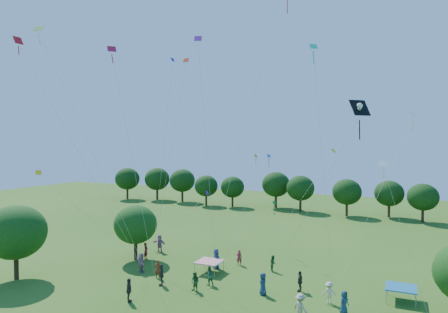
% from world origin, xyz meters
% --- Properties ---
extents(near_tree_west, '(5.27, 5.27, 6.55)m').
position_xyz_m(near_tree_west, '(-18.51, 10.45, 4.18)').
color(near_tree_west, '#422B19').
rests_on(near_tree_west, ground).
extents(near_tree_north, '(4.40, 4.40, 5.63)m').
position_xyz_m(near_tree_north, '(-12.51, 19.63, 3.64)').
color(near_tree_north, '#422B19').
rests_on(near_tree_north, ground).
extents(treeline, '(88.01, 8.77, 6.77)m').
position_xyz_m(treeline, '(-1.73, 55.43, 4.09)').
color(treeline, '#422B19').
rests_on(treeline, ground).
extents(tent_red_stripe, '(2.20, 2.20, 1.10)m').
position_xyz_m(tent_red_stripe, '(-3.72, 18.99, 1.04)').
color(tent_red_stripe, red).
rests_on(tent_red_stripe, ground).
extents(tent_blue, '(2.20, 2.20, 1.10)m').
position_xyz_m(tent_blue, '(12.52, 19.00, 1.04)').
color(tent_blue, '#165E93').
rests_on(tent_blue, ground).
extents(crowd_person_0, '(0.76, 0.98, 1.76)m').
position_xyz_m(crowd_person_0, '(2.53, 15.90, 0.88)').
color(crowd_person_0, navy).
rests_on(crowd_person_0, ground).
extents(crowd_person_1, '(0.66, 0.56, 1.49)m').
position_xyz_m(crowd_person_1, '(-2.07, 22.29, 0.75)').
color(crowd_person_1, maroon).
rests_on(crowd_person_1, ground).
extents(crowd_person_2, '(0.85, 0.58, 1.57)m').
position_xyz_m(crowd_person_2, '(-2.72, 14.34, 0.78)').
color(crowd_person_2, '#245429').
rests_on(crowd_person_2, ground).
extents(crowd_person_4, '(1.01, 1.15, 1.81)m').
position_xyz_m(crowd_person_4, '(-6.25, 10.37, 0.91)').
color(crowd_person_4, '#382E2C').
rests_on(crowd_person_4, ground).
extents(crowd_person_5, '(1.74, 1.46, 1.81)m').
position_xyz_m(crowd_person_5, '(-9.56, 16.45, 0.91)').
color(crowd_person_5, '#92557A').
rests_on(crowd_person_5, ground).
extents(crowd_person_6, '(1.00, 1.01, 1.88)m').
position_xyz_m(crowd_person_6, '(-3.69, 20.39, 0.94)').
color(crowd_person_6, navy).
rests_on(crowd_person_6, ground).
extents(crowd_person_7, '(0.62, 0.42, 1.62)m').
position_xyz_m(crowd_person_7, '(-7.29, 15.82, 0.81)').
color(crowd_person_7, maroon).
rests_on(crowd_person_7, ground).
extents(crowd_person_8, '(0.82, 0.89, 1.61)m').
position_xyz_m(crowd_person_8, '(-2.35, 16.12, 0.81)').
color(crowd_person_8, '#2A643F').
rests_on(crowd_person_8, ground).
extents(crowd_person_9, '(1.32, 1.11, 1.86)m').
position_xyz_m(crowd_person_9, '(6.33, 12.54, 0.93)').
color(crowd_person_9, '#A8A286').
rests_on(crowd_person_9, ground).
extents(crowd_person_10, '(0.52, 1.02, 1.68)m').
position_xyz_m(crowd_person_10, '(5.05, 17.80, 0.84)').
color(crowd_person_10, '#39342E').
rests_on(crowd_person_10, ground).
extents(crowd_person_11, '(1.84, 0.84, 1.91)m').
position_xyz_m(crowd_person_11, '(-11.85, 23.06, 0.95)').
color(crowd_person_11, '#AD659F').
rests_on(crowd_person_11, ground).
extents(crowd_person_12, '(0.76, 0.92, 1.64)m').
position_xyz_m(crowd_person_12, '(8.87, 14.91, 0.82)').
color(crowd_person_12, navy).
rests_on(crowd_person_12, ground).
extents(crowd_person_13, '(0.55, 0.72, 1.70)m').
position_xyz_m(crowd_person_13, '(-11.63, 20.19, 0.85)').
color(crowd_person_13, maroon).
rests_on(crowd_person_13, ground).
extents(crowd_person_14, '(0.67, 0.85, 1.52)m').
position_xyz_m(crowd_person_14, '(1.56, 21.80, 0.76)').
color(crowd_person_14, '#26592C').
rests_on(crowd_person_14, ground).
extents(crowd_person_15, '(1.15, 0.77, 1.62)m').
position_xyz_m(crowd_person_15, '(7.60, 16.37, 0.81)').
color(crowd_person_15, beige).
rests_on(crowd_person_15, ground).
extents(crowd_person_16, '(0.98, 1.16, 1.81)m').
position_xyz_m(crowd_person_16, '(-5.95, 14.35, 0.91)').
color(crowd_person_16, '#3C3430').
rests_on(crowd_person_16, ground).
extents(pirate_kite, '(7.20, 2.62, 13.33)m').
position_xyz_m(pirate_kite, '(9.96, 11.17, 13.85)').
color(pirate_kite, black).
extents(red_high_kite, '(5.62, 5.83, 25.64)m').
position_xyz_m(red_high_kite, '(2.26, 18.86, 21.38)').
color(red_high_kite, red).
extents(small_kite_0, '(7.79, 6.20, 19.24)m').
position_xyz_m(small_kite_0, '(-14.24, 9.84, 16.57)').
color(small_kite_0, red).
extents(small_kite_1, '(3.82, 0.42, 18.33)m').
position_xyz_m(small_kite_1, '(-6.29, 17.48, 14.33)').
color(small_kite_1, '#FF2B0D').
extents(small_kite_2, '(0.89, 5.23, 9.43)m').
position_xyz_m(small_kite_2, '(-3.08, 28.53, 8.58)').
color(small_kite_2, gold).
extents(small_kite_3, '(6.15, 5.98, 19.94)m').
position_xyz_m(small_kite_3, '(-12.52, 10.09, 17.02)').
color(small_kite_3, '#208C19').
extents(small_kite_4, '(3.50, 3.49, 9.49)m').
position_xyz_m(small_kite_4, '(-1.41, 26.77, 8.46)').
color(small_kite_4, blue).
extents(small_kite_5, '(3.62, 4.62, 4.91)m').
position_xyz_m(small_kite_5, '(-9.58, 28.40, 5.18)').
color(small_kite_5, '#69178E').
extents(small_kite_6, '(5.47, 9.02, 13.46)m').
position_xyz_m(small_kite_6, '(12.26, 23.60, 11.75)').
color(small_kite_6, silver).
extents(small_kite_7, '(2.35, 2.28, 18.68)m').
position_xyz_m(small_kite_7, '(6.25, 18.02, 15.95)').
color(small_kite_7, '#0BB28E').
extents(small_kite_8, '(1.19, 4.40, 17.85)m').
position_xyz_m(small_kite_8, '(-6.86, 10.44, 15.24)').
color(small_kite_8, red).
extents(small_kite_9, '(5.97, 6.32, 8.58)m').
position_xyz_m(small_kite_9, '(-12.48, 10.32, 7.67)').
color(small_kite_9, yellow).
extents(small_kite_10, '(5.97, 5.95, 10.16)m').
position_xyz_m(small_kite_10, '(4.95, 25.96, 9.09)').
color(small_kite_10, '#CCDC13').
extents(small_kite_11, '(3.58, 4.21, 4.30)m').
position_xyz_m(small_kite_11, '(-0.95, 27.89, 4.54)').
color(small_kite_11, '#17812F').
extents(small_kite_12, '(1.06, 2.46, 18.86)m').
position_xyz_m(small_kite_12, '(-7.96, 18.43, 13.94)').
color(small_kite_12, '#1814CA').
extents(small_kite_13, '(0.88, 2.44, 19.15)m').
position_xyz_m(small_kite_13, '(-2.14, 14.58, 15.75)').
color(small_kite_13, purple).
extents(small_kite_14, '(3.00, 0.51, 9.60)m').
position_xyz_m(small_kite_14, '(11.83, 13.70, 9.00)').
color(small_kite_14, white).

